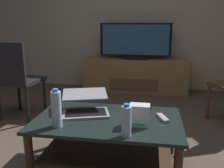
{
  "coord_description": "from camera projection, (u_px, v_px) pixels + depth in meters",
  "views": [
    {
      "loc": [
        0.4,
        -1.75,
        1.14
      ],
      "look_at": [
        0.03,
        0.49,
        0.57
      ],
      "focal_mm": 39.23,
      "sensor_mm": 36.0,
      "label": 1
    }
  ],
  "objects": [
    {
      "name": "tv_remote",
      "position": [
        163.0,
        118.0,
        1.89
      ],
      "size": [
        0.1,
        0.17,
        0.02
      ],
      "primitive_type": "cube",
      "rotation": [
        0.0,
        0.0,
        0.36
      ],
      "color": "#99999E",
      "rests_on": "coffee_table"
    },
    {
      "name": "water_bottle_far",
      "position": [
        126.0,
        121.0,
        1.58
      ],
      "size": [
        0.07,
        0.07,
        0.22
      ],
      "color": "silver",
      "rests_on": "coffee_table"
    },
    {
      "name": "television",
      "position": [
        135.0,
        42.0,
        3.95
      ],
      "size": [
        1.15,
        0.2,
        0.58
      ],
      "color": "black",
      "rests_on": "media_cabinet"
    },
    {
      "name": "cell_phone",
      "position": [
        146.0,
        109.0,
        2.09
      ],
      "size": [
        0.09,
        0.15,
        0.01
      ],
      "primitive_type": "cube",
      "rotation": [
        0.0,
        0.0,
        -0.13
      ],
      "color": "black",
      "rests_on": "coffee_table"
    },
    {
      "name": "media_cabinet",
      "position": [
        135.0,
        75.0,
        4.11
      ],
      "size": [
        1.73,
        0.41,
        0.55
      ],
      "color": "olive",
      "rests_on": "ground"
    },
    {
      "name": "coffee_table",
      "position": [
        108.0,
        134.0,
        1.93
      ],
      "size": [
        1.13,
        0.69,
        0.42
      ],
      "color": "black",
      "rests_on": "ground"
    },
    {
      "name": "back_wall",
      "position": [
        130.0,
        7.0,
        4.16
      ],
      "size": [
        6.4,
        0.12,
        2.8
      ],
      "primitive_type": "cube",
      "color": "#B2A38C",
      "rests_on": "ground"
    },
    {
      "name": "water_bottle_near",
      "position": [
        56.0,
        109.0,
        1.72
      ],
      "size": [
        0.07,
        0.07,
        0.28
      ],
      "color": "silver",
      "rests_on": "coffee_table"
    },
    {
      "name": "ground_plane",
      "position": [
        98.0,
        165.0,
        2.02
      ],
      "size": [
        7.68,
        7.68,
        0.0
      ],
      "primitive_type": "plane",
      "color": "#4C3D33"
    },
    {
      "name": "side_chair",
      "position": [
        16.0,
        77.0,
        2.85
      ],
      "size": [
        0.48,
        0.48,
        0.93
      ],
      "color": "black",
      "rests_on": "ground"
    },
    {
      "name": "router_box",
      "position": [
        140.0,
        115.0,
        1.76
      ],
      "size": [
        0.14,
        0.1,
        0.16
      ],
      "color": "silver",
      "rests_on": "coffee_table"
    },
    {
      "name": "laptop",
      "position": [
        85.0,
        105.0,
        2.02
      ],
      "size": [
        0.46,
        0.46,
        0.16
      ],
      "color": "gray",
      "rests_on": "coffee_table"
    }
  ]
}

